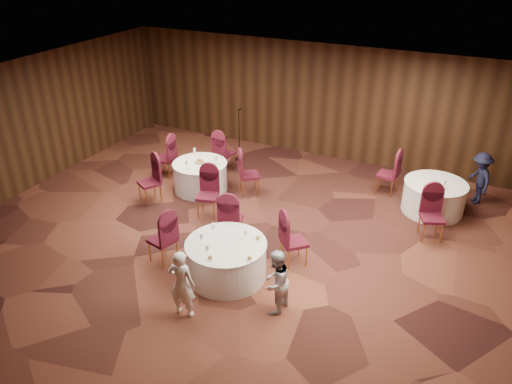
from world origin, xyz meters
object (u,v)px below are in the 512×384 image
at_px(table_right, 434,197).
at_px(mic_stand, 239,146).
at_px(man_c, 480,178).
at_px(table_main, 226,260).
at_px(woman_a, 182,284).
at_px(table_left, 200,176).
at_px(woman_b, 276,282).

distance_m(table_right, mic_stand, 5.46).
bearing_deg(mic_stand, man_c, 2.23).
distance_m(table_main, man_c, 6.55).
xyz_separation_m(mic_stand, woman_a, (2.12, -6.17, 0.21)).
distance_m(table_left, table_right, 5.63).
xyz_separation_m(table_left, table_right, (5.45, 1.41, 0.00)).
height_order(table_left, woman_b, woman_b).
bearing_deg(woman_a, table_right, -126.74).
height_order(table_right, mic_stand, mic_stand).
bearing_deg(mic_stand, table_right, -6.96).
bearing_deg(woman_a, table_left, -68.13).
height_order(mic_stand, man_c, mic_stand).
bearing_deg(woman_a, table_main, -102.76).
bearing_deg(man_c, table_main, -65.58).
bearing_deg(table_left, table_main, -51.05).
bearing_deg(woman_a, woman_b, -156.77).
height_order(table_main, woman_b, woman_b).
relative_size(table_main, table_right, 1.08).
distance_m(mic_stand, woman_a, 6.53).
distance_m(woman_b, man_c, 6.31).
bearing_deg(man_c, table_right, -71.64).
relative_size(table_left, mic_stand, 0.90).
height_order(table_main, table_right, same).
relative_size(table_right, mic_stand, 0.94).
distance_m(woman_a, man_c, 7.66).
relative_size(mic_stand, woman_a, 1.17).
xyz_separation_m(table_main, table_right, (3.15, 4.26, -0.00)).
bearing_deg(table_main, woman_b, -21.86).
bearing_deg(table_right, table_main, -126.52).
bearing_deg(woman_b, table_right, 162.56).
distance_m(mic_stand, man_c, 6.30).
height_order(table_main, table_left, same).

